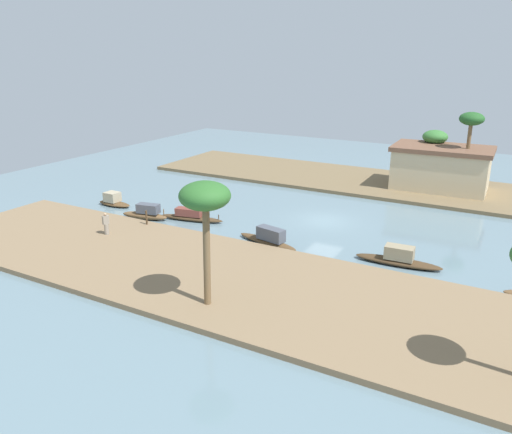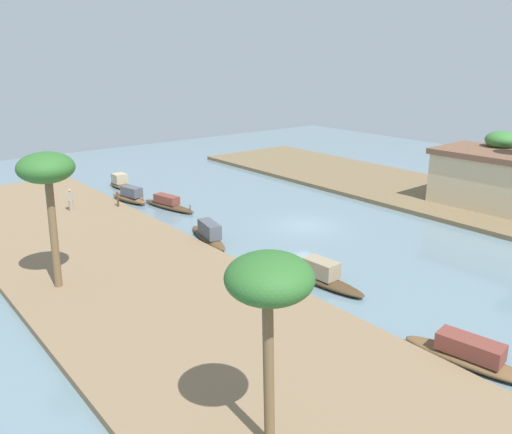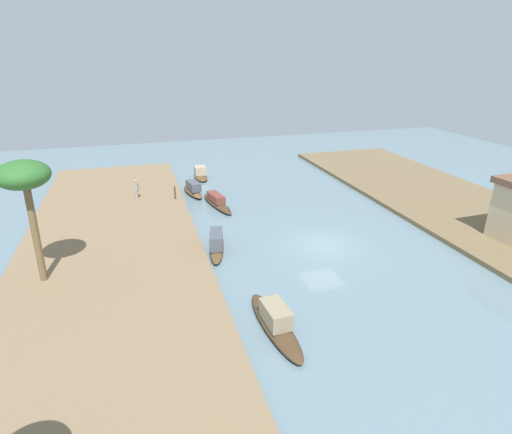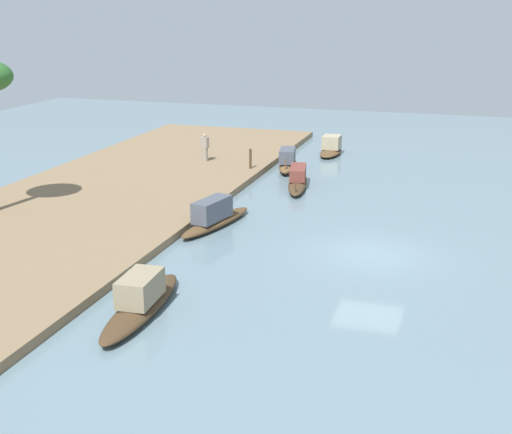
{
  "view_description": "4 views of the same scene",
  "coord_description": "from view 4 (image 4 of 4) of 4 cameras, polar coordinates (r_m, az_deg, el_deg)",
  "views": [
    {
      "loc": [
        13.88,
        -35.67,
        12.76
      ],
      "look_at": [
        -4.07,
        -3.76,
        0.72
      ],
      "focal_mm": 35.87,
      "sensor_mm": 36.0,
      "label": 1
    },
    {
      "loc": [
        24.13,
        -23.4,
        10.96
      ],
      "look_at": [
        -1.63,
        -2.86,
        0.73
      ],
      "focal_mm": 37.2,
      "sensor_mm": 36.0,
      "label": 2
    },
    {
      "loc": [
        21.6,
        -11.0,
        11.52
      ],
      "look_at": [
        -3.22,
        -3.6,
        1.15
      ],
      "focal_mm": 28.95,
      "sensor_mm": 36.0,
      "label": 3
    },
    {
      "loc": [
        24.88,
        3.32,
        8.96
      ],
      "look_at": [
        -1.25,
        -4.87,
        0.66
      ],
      "focal_mm": 49.68,
      "sensor_mm": 36.0,
      "label": 4
    }
  ],
  "objects": [
    {
      "name": "sampan_foreground",
      "position": [
        36.11,
        3.38,
        3.06
      ],
      "size": [
        5.25,
        1.92,
        0.98
      ],
      "rotation": [
        0.0,
        0.0,
        0.2
      ],
      "color": "#47331E",
      "rests_on": "river_water"
    },
    {
      "name": "sampan_with_tall_canopy",
      "position": [
        39.54,
        2.56,
        4.47
      ],
      "size": [
        3.98,
        1.65,
        1.25
      ],
      "rotation": [
        0.0,
        0.0,
        0.19
      ],
      "color": "brown",
      "rests_on": "river_water"
    },
    {
      "name": "river_water",
      "position": [
        26.65,
        9.24,
        -3.0
      ],
      "size": [
        72.33,
        72.33,
        0.0
      ],
      "primitive_type": "plane",
      "color": "slate",
      "rests_on": "ground"
    },
    {
      "name": "person_on_near_bank",
      "position": [
        40.4,
        -4.13,
        5.56
      ],
      "size": [
        0.4,
        0.49,
        1.58
      ],
      "rotation": [
        0.0,
        0.0,
        4.36
      ],
      "color": "gray",
      "rests_on": "riverbank_left"
    },
    {
      "name": "mooring_post",
      "position": [
        38.48,
        -0.46,
        4.71
      ],
      "size": [
        0.14,
        0.14,
        1.07
      ],
      "primitive_type": "cylinder",
      "color": "#4C3823",
      "rests_on": "riverbank_left"
    },
    {
      "name": "sampan_downstream_large",
      "position": [
        21.63,
        -9.24,
        -6.61
      ],
      "size": [
        5.4,
        1.45,
        1.23
      ],
      "rotation": [
        0.0,
        0.0,
        0.06
      ],
      "color": "#47331E",
      "rests_on": "river_water"
    },
    {
      "name": "sampan_upstream_small",
      "position": [
        43.88,
        6.07,
        5.56
      ],
      "size": [
        3.26,
        1.18,
        1.16
      ],
      "rotation": [
        0.0,
        0.0,
        -0.0
      ],
      "color": "brown",
      "rests_on": "river_water"
    },
    {
      "name": "sampan_near_left_bank",
      "position": [
        29.38,
        -3.37,
        0.05
      ],
      "size": [
        4.98,
        1.91,
        1.25
      ],
      "rotation": [
        0.0,
        0.0,
        -0.21
      ],
      "color": "brown",
      "rests_on": "river_water"
    },
    {
      "name": "riverbank_left",
      "position": [
        31.07,
        -15.3,
        -0.2
      ],
      "size": [
        46.19,
        11.01,
        0.32
      ],
      "primitive_type": "cube",
      "color": "#846B4C",
      "rests_on": "ground"
    }
  ]
}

